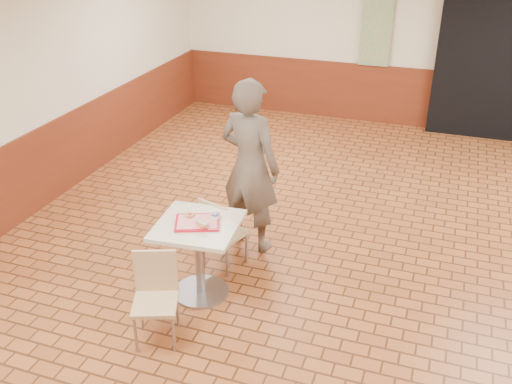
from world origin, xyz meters
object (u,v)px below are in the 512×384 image
(main_table, at_px, (199,247))
(long_john_donut, at_px, (202,224))
(chair_main_back, at_px, (220,230))
(ring_donut, at_px, (190,215))
(customer, at_px, (250,166))
(paper_cup, at_px, (215,214))
(chair_main_front, at_px, (156,292))
(serving_tray, at_px, (198,222))

(main_table, relative_size, long_john_donut, 4.95)
(main_table, distance_m, chair_main_back, 0.49)
(chair_main_back, bearing_deg, ring_donut, 92.23)
(main_table, distance_m, customer, 1.12)
(paper_cup, bearing_deg, chair_main_front, -107.63)
(customer, relative_size, serving_tray, 4.66)
(chair_main_back, bearing_deg, customer, -85.38)
(chair_main_back, height_order, ring_donut, ring_donut)
(chair_main_back, bearing_deg, long_john_donut, 114.71)
(paper_cup, bearing_deg, customer, 89.27)
(customer, height_order, ring_donut, customer)
(customer, bearing_deg, chair_main_front, 94.81)
(serving_tray, bearing_deg, chair_main_front, -99.29)
(long_john_donut, height_order, paper_cup, paper_cup)
(paper_cup, bearing_deg, serving_tray, -143.31)
(main_table, relative_size, customer, 0.41)
(chair_main_front, height_order, paper_cup, paper_cup)
(chair_main_back, distance_m, customer, 0.76)
(serving_tray, bearing_deg, long_john_donut, -41.24)
(chair_main_back, relative_size, paper_cup, 9.47)
(ring_donut, bearing_deg, chair_main_front, -90.33)
(serving_tray, relative_size, ring_donut, 4.55)
(main_table, relative_size, chair_main_front, 0.97)
(chair_main_back, relative_size, long_john_donut, 5.04)
(customer, distance_m, long_john_donut, 1.11)
(customer, distance_m, ring_donut, 1.01)
(serving_tray, distance_m, ring_donut, 0.13)
(chair_main_front, xyz_separation_m, customer, (0.26, 1.70, 0.50))
(chair_main_back, height_order, customer, customer)
(chair_main_front, relative_size, serving_tray, 1.98)
(paper_cup, bearing_deg, chair_main_back, 107.36)
(serving_tray, height_order, ring_donut, ring_donut)
(customer, xyz_separation_m, paper_cup, (-0.01, -0.93, -0.10))
(chair_main_back, xyz_separation_m, paper_cup, (0.12, -0.38, 0.41))
(ring_donut, height_order, long_john_donut, long_john_donut)
(main_table, distance_m, paper_cup, 0.37)
(chair_main_front, distance_m, ring_donut, 0.82)
(chair_main_back, bearing_deg, chair_main_front, 102.02)
(main_table, bearing_deg, customer, 81.90)
(main_table, height_order, paper_cup, paper_cup)
(chair_main_front, relative_size, paper_cup, 9.55)
(chair_main_front, distance_m, long_john_donut, 0.74)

